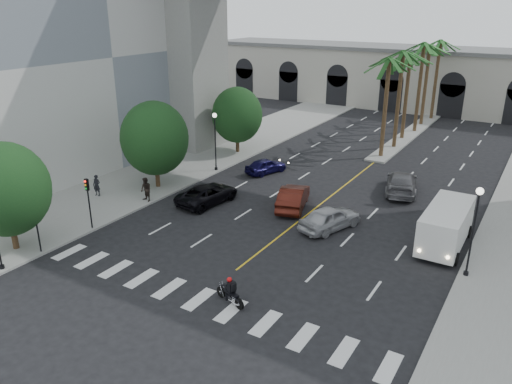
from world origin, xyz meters
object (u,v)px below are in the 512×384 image
at_px(lamp_post_right, 474,225).
at_px(pedestrian_b, 146,190).
at_px(traffic_signal_near, 35,216).
at_px(pedestrian_a, 97,185).
at_px(cargo_van, 446,225).
at_px(traffic_signal_far, 88,195).
at_px(car_b, 293,197).
at_px(car_a, 330,218).
at_px(car_d, 401,182).
at_px(motorcycle_rider, 231,292).
at_px(car_c, 208,194).
at_px(lamp_post_left_far, 215,137).
at_px(car_e, 266,166).

distance_m(lamp_post_right, pedestrian_b, 23.03).
distance_m(traffic_signal_near, pedestrian_b, 9.65).
height_order(lamp_post_right, pedestrian_a, lamp_post_right).
xyz_separation_m(cargo_van, pedestrian_a, (-25.12, -5.35, -0.47)).
bearing_deg(pedestrian_b, traffic_signal_far, -75.51).
distance_m(cargo_van, pedestrian_a, 25.68).
height_order(lamp_post_right, car_b, lamp_post_right).
height_order(car_a, cargo_van, cargo_van).
distance_m(traffic_signal_far, pedestrian_a, 6.35).
bearing_deg(traffic_signal_far, pedestrian_a, 134.40).
height_order(car_b, car_d, car_d).
bearing_deg(traffic_signal_far, traffic_signal_near, -90.00).
xyz_separation_m(motorcycle_rider, pedestrian_a, (-17.26, 6.88, 0.32)).
height_order(car_b, car_c, car_b).
relative_size(lamp_post_left_far, car_e, 1.35).
xyz_separation_m(car_c, cargo_van, (17.01, 1.81, 0.73)).
bearing_deg(motorcycle_rider, traffic_signal_far, -173.63).
relative_size(lamp_post_left_far, pedestrian_a, 3.17).
xyz_separation_m(car_a, car_c, (-9.84, -0.51, -0.07)).
bearing_deg(cargo_van, lamp_post_right, -59.84).
bearing_deg(car_b, lamp_post_right, 145.44).
xyz_separation_m(lamp_post_right, traffic_signal_far, (-22.70, -6.50, -0.71)).
xyz_separation_m(car_a, cargo_van, (7.16, 1.30, 0.66)).
distance_m(motorcycle_rider, car_d, 20.56).
bearing_deg(lamp_post_left_far, car_a, -23.76).
relative_size(lamp_post_left_far, motorcycle_rider, 2.65).
height_order(lamp_post_left_far, car_c, lamp_post_left_far).
bearing_deg(car_d, car_b, 36.72).
bearing_deg(lamp_post_left_far, lamp_post_right, -19.33).
distance_m(traffic_signal_far, pedestrian_b, 5.72).
xyz_separation_m(lamp_post_left_far, car_c, (3.89, -6.55, -2.49)).
height_order(motorcycle_rider, cargo_van, cargo_van).
relative_size(traffic_signal_near, motorcycle_rider, 1.81).
xyz_separation_m(motorcycle_rider, car_b, (-3.14, 12.97, 0.16)).
bearing_deg(pedestrian_b, car_a, 24.25).
relative_size(lamp_post_left_far, pedestrian_b, 2.87).
bearing_deg(traffic_signal_far, car_c, 64.49).
distance_m(car_b, pedestrian_b, 11.17).
relative_size(motorcycle_rider, car_b, 0.40).
bearing_deg(pedestrian_b, motorcycle_rider, -18.99).
relative_size(motorcycle_rider, car_e, 0.51).
relative_size(motorcycle_rider, car_a, 0.43).
distance_m(car_a, car_b, 4.35).
relative_size(cargo_van, pedestrian_b, 3.31).
relative_size(lamp_post_right, traffic_signal_near, 1.47).
height_order(lamp_post_right, car_a, lamp_post_right).
height_order(car_c, pedestrian_a, pedestrian_a).
bearing_deg(lamp_post_right, cargo_van, 120.27).
distance_m(car_b, car_e, 8.30).
relative_size(traffic_signal_far, car_a, 0.78).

